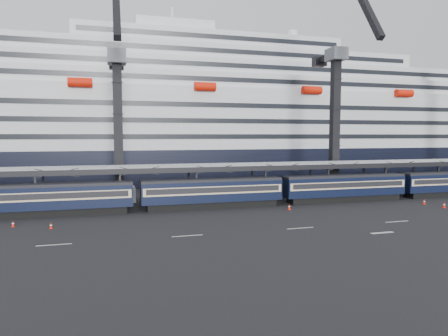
% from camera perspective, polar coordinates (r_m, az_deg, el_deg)
% --- Properties ---
extents(ground, '(260.00, 260.00, 0.00)m').
position_cam_1_polar(ground, '(47.42, 10.86, -7.22)').
color(ground, black).
rests_on(ground, ground).
extents(lane_markings, '(111.00, 4.27, 0.02)m').
position_cam_1_polar(lane_markings, '(47.39, 22.68, -7.50)').
color(lane_markings, beige).
rests_on(lane_markings, ground).
extents(train, '(133.05, 3.00, 4.05)m').
position_cam_1_polar(train, '(54.50, 1.80, -3.25)').
color(train, black).
rests_on(train, ground).
extents(canopy, '(130.00, 6.25, 5.53)m').
position_cam_1_polar(canopy, '(59.44, 4.94, 0.36)').
color(canopy, '#93959A').
rests_on(canopy, ground).
extents(cruise_ship, '(214.09, 28.84, 34.00)m').
position_cam_1_polar(cruise_ship, '(89.74, -2.87, 6.35)').
color(cruise_ship, black).
rests_on(cruise_ship, ground).
extents(crane_dark_near, '(4.50, 17.75, 35.08)m').
position_cam_1_polar(crane_dark_near, '(60.17, -14.91, 6.63)').
color(crane_dark_near, '#53565B').
rests_on(crane_dark_near, ground).
extents(crane_dark_mid, '(4.50, 18.24, 39.64)m').
position_cam_1_polar(crane_dark_mid, '(69.17, 15.75, 7.52)').
color(crane_dark_mid, '#53565B').
rests_on(crane_dark_mid, ground).
extents(traffic_cone_b, '(0.34, 0.34, 0.68)m').
position_cam_1_polar(traffic_cone_b, '(48.42, -27.92, -7.04)').
color(traffic_cone_b, red).
rests_on(traffic_cone_b, ground).
extents(traffic_cone_c, '(0.34, 0.34, 0.69)m').
position_cam_1_polar(traffic_cone_c, '(45.80, -23.49, -7.52)').
color(traffic_cone_c, red).
rests_on(traffic_cone_c, ground).
extents(traffic_cone_d, '(0.41, 0.41, 0.81)m').
position_cam_1_polar(traffic_cone_d, '(53.19, 9.30, -5.47)').
color(traffic_cone_d, red).
rests_on(traffic_cone_d, ground).
extents(traffic_cone_e, '(0.40, 0.40, 0.80)m').
position_cam_1_polar(traffic_cone_e, '(61.49, 28.94, -4.63)').
color(traffic_cone_e, red).
rests_on(traffic_cone_e, ground).
extents(traffic_cone_f, '(0.37, 0.37, 0.75)m').
position_cam_1_polar(traffic_cone_f, '(63.38, 26.69, -4.30)').
color(traffic_cone_f, red).
rests_on(traffic_cone_f, ground).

